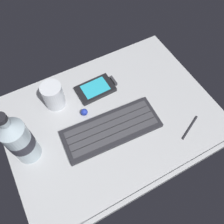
# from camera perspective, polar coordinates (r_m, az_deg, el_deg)

# --- Properties ---
(ground_plane) EXTENTS (0.64, 0.48, 0.03)m
(ground_plane) POSITION_cam_1_polar(r_m,az_deg,el_deg) (0.72, 0.09, -1.75)
(ground_plane) COLOR #B7BABC
(keyboard) EXTENTS (0.30, 0.13, 0.02)m
(keyboard) POSITION_cam_1_polar(r_m,az_deg,el_deg) (0.68, -0.16, -4.21)
(keyboard) COLOR #232328
(keyboard) RESTS_ON ground_plane
(handheld_device) EXTENTS (0.13, 0.08, 0.02)m
(handheld_device) POSITION_cam_1_polar(r_m,az_deg,el_deg) (0.76, -3.71, 5.93)
(handheld_device) COLOR black
(handheld_device) RESTS_ON ground_plane
(juice_cup) EXTENTS (0.06, 0.06, 0.09)m
(juice_cup) POSITION_cam_1_polar(r_m,az_deg,el_deg) (0.72, -14.31, 3.83)
(juice_cup) COLOR silver
(juice_cup) RESTS_ON ground_plane
(water_bottle) EXTENTS (0.07, 0.07, 0.21)m
(water_bottle) POSITION_cam_1_polar(r_m,az_deg,el_deg) (0.62, -22.09, -6.50)
(water_bottle) COLOR silver
(water_bottle) RESTS_ON ground_plane
(trackball_mouse) EXTENTS (0.02, 0.02, 0.02)m
(trackball_mouse) POSITION_cam_1_polar(r_m,az_deg,el_deg) (0.71, -6.91, -0.03)
(trackball_mouse) COLOR #2338B2
(trackball_mouse) RESTS_ON ground_plane
(stylus_pen) EXTENTS (0.09, 0.05, 0.01)m
(stylus_pen) POSITION_cam_1_polar(r_m,az_deg,el_deg) (0.73, 18.82, -3.57)
(stylus_pen) COLOR #26262B
(stylus_pen) RESTS_ON ground_plane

